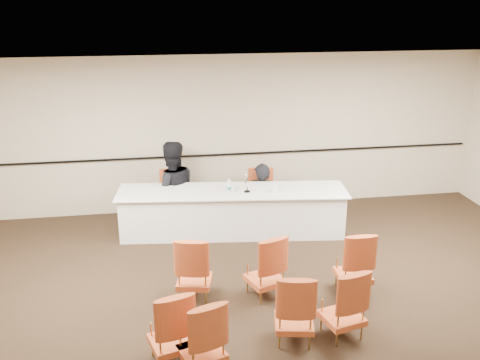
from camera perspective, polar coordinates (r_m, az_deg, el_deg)
name	(u,v)px	position (r m, az deg, el deg)	size (l,w,h in m)	color
floor	(272,319)	(7.27, 3.44, -14.57)	(10.00, 10.00, 0.00)	black
ceiling	(277,91)	(6.13, 4.01, 9.43)	(10.00, 10.00, 0.00)	silver
wall_back	(229,134)	(10.29, -1.23, 4.96)	(10.00, 0.04, 3.00)	beige
wall_rail	(229,154)	(10.36, -1.18, 2.77)	(9.80, 0.04, 0.03)	black
panel_table	(232,212)	(9.45, -0.81, -3.41)	(3.99, 0.92, 0.80)	white
panelist_main	(261,205)	(10.06, 2.28, -2.67)	(0.60, 0.39, 1.64)	black
panelist_main_chair	(261,196)	(9.99, 2.30, -1.67)	(0.50, 0.50, 0.95)	#C05122
panelist_second	(172,193)	(9.97, -7.28, -1.35)	(0.95, 0.74, 1.96)	black
panelist_second_chair	(172,197)	(10.00, -7.26, -1.80)	(0.50, 0.50, 0.95)	#C05122
papers	(258,192)	(9.24, 1.90, -1.29)	(0.30, 0.22, 0.00)	white
microphone	(247,184)	(9.18, 0.77, -0.44)	(0.10, 0.21, 0.29)	black
water_bottle	(229,185)	(9.23, -1.19, -0.56)	(0.07, 0.07, 0.22)	#177F81
drinking_glass	(233,189)	(9.22, -0.79, -1.00)	(0.06, 0.06, 0.10)	silver
coffee_cup	(275,189)	(9.21, 3.74, -0.93)	(0.09, 0.09, 0.14)	white
aud_chair_front_left	(194,267)	(7.51, -4.93, -9.19)	(0.50, 0.50, 0.95)	#C05122
aud_chair_front_mid	(265,265)	(7.52, 2.71, -9.06)	(0.50, 0.50, 0.95)	#C05122
aud_chair_front_right	(354,261)	(7.79, 12.06, -8.45)	(0.50, 0.50, 0.95)	#C05122
aud_chair_back_left	(171,326)	(6.34, -7.42, -15.14)	(0.50, 0.50, 0.95)	#C05122
aud_chair_back_mid	(294,307)	(6.65, 5.83, -13.29)	(0.50, 0.50, 0.95)	#C05122
aud_chair_back_right	(343,302)	(6.83, 10.92, -12.63)	(0.50, 0.50, 0.95)	#C05122
aud_chair_extra	(201,336)	(6.15, -4.16, -16.23)	(0.50, 0.50, 0.95)	#C05122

